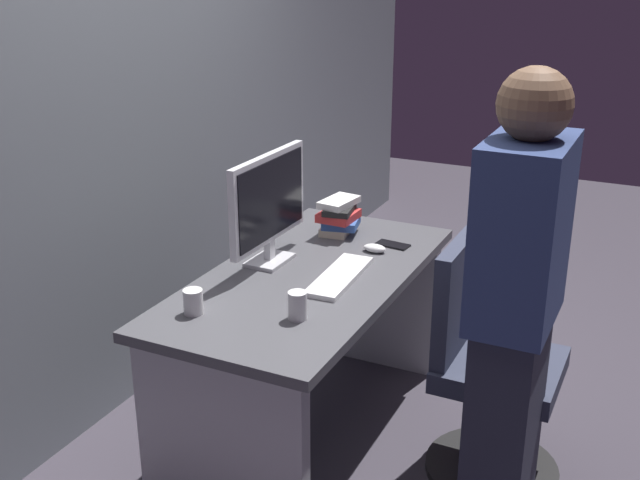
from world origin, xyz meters
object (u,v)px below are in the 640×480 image
(desk, at_px, (309,323))
(mouse, at_px, (375,248))
(book_stack, at_px, (339,217))
(cup_near_keyboard, at_px, (297,306))
(monitor, at_px, (269,203))
(office_chair, at_px, (485,373))
(keyboard, at_px, (340,276))
(person_at_desk, at_px, (514,322))
(cell_phone, at_px, (393,245))
(cup_by_monitor, at_px, (193,302))

(desk, relative_size, mouse, 14.84)
(book_stack, bearing_deg, cup_near_keyboard, -165.03)
(mouse, bearing_deg, monitor, 130.32)
(mouse, bearing_deg, office_chair, -115.56)
(keyboard, height_order, cup_near_keyboard, cup_near_keyboard)
(mouse, bearing_deg, keyboard, 177.10)
(book_stack, bearing_deg, monitor, 165.07)
(person_at_desk, xyz_separation_m, keyboard, (0.30, 0.74, -0.10))
(cell_phone, bearing_deg, cup_near_keyboard, -177.31)
(office_chair, distance_m, mouse, 0.71)
(cup_near_keyboard, relative_size, cup_by_monitor, 1.13)
(office_chair, bearing_deg, desk, 94.51)
(monitor, height_order, cell_phone, monitor)
(person_at_desk, distance_m, keyboard, 0.80)
(office_chair, bearing_deg, monitor, 91.25)
(person_at_desk, height_order, mouse, person_at_desk)
(person_at_desk, distance_m, book_stack, 1.22)
(keyboard, bearing_deg, monitor, 81.51)
(office_chair, distance_m, person_at_desk, 0.56)
(person_at_desk, xyz_separation_m, mouse, (0.63, 0.72, -0.09))
(keyboard, distance_m, cell_phone, 0.43)
(cup_near_keyboard, relative_size, cell_phone, 0.71)
(monitor, height_order, cup_near_keyboard, monitor)
(office_chair, xyz_separation_m, cup_by_monitor, (-0.56, 0.93, 0.35))
(cup_near_keyboard, bearing_deg, desk, 21.02)
(cup_by_monitor, distance_m, cell_phone, 1.02)
(monitor, bearing_deg, keyboard, -95.52)
(monitor, height_order, keyboard, monitor)
(keyboard, xyz_separation_m, cell_phone, (0.43, -0.06, -0.01))
(office_chair, distance_m, cell_phone, 0.72)
(person_at_desk, xyz_separation_m, cell_phone, (0.73, 0.68, -0.11))
(cell_phone, bearing_deg, keyboard, 178.05)
(keyboard, bearing_deg, person_at_desk, -115.14)
(mouse, height_order, cell_phone, mouse)
(desk, bearing_deg, mouse, -24.34)
(person_at_desk, bearing_deg, mouse, 49.10)
(mouse, bearing_deg, cell_phone, -22.72)
(monitor, bearing_deg, mouse, -49.68)
(cup_by_monitor, bearing_deg, monitor, -1.07)
(cup_by_monitor, bearing_deg, cup_near_keyboard, -70.99)
(cup_by_monitor, relative_size, book_stack, 0.41)
(book_stack, bearing_deg, desk, -170.19)
(desk, relative_size, book_stack, 6.79)
(office_chair, distance_m, cup_near_keyboard, 0.80)
(desk, height_order, cup_near_keyboard, cup_near_keyboard)
(mouse, distance_m, cup_by_monitor, 0.90)
(desk, xyz_separation_m, person_at_desk, (-0.30, -0.87, 0.33))
(desk, xyz_separation_m, keyboard, (0.01, -0.13, 0.23))
(cup_by_monitor, relative_size, cell_phone, 0.63)
(monitor, distance_m, cell_phone, 0.61)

